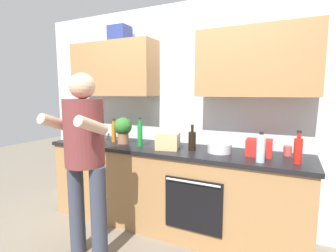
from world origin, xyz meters
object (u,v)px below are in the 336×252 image
object	(u,v)px
person_standing	(84,152)
cup_coffee	(166,141)
potted_herb	(123,128)
grocery_bag_bread	(168,141)
bottle_syrup	(100,131)
bottle_juice	(114,132)
cup_stoneware	(82,136)
grocery_bag_rice	(94,134)
cup_ceramic	(288,151)
grocery_bag_crisps	(259,148)
bottle_water	(261,149)
bottle_hotsauce	(298,150)
bottle_soy	(192,140)
bottle_soda	(140,134)
mixing_bowl	(219,148)

from	to	relation	value
person_standing	cup_coffee	xyz separation A→B (m)	(0.33, 0.94, -0.04)
potted_herb	grocery_bag_bread	bearing A→B (deg)	-4.83
person_standing	bottle_syrup	bearing A→B (deg)	124.35
bottle_juice	cup_stoneware	distance (m)	0.48
grocery_bag_rice	cup_ceramic	bearing A→B (deg)	6.67
grocery_bag_crisps	grocery_bag_bread	xyz separation A→B (m)	(-0.89, -0.13, 0.01)
bottle_water	cup_coffee	xyz separation A→B (m)	(-1.06, 0.33, -0.07)
bottle_hotsauce	cup_coffee	world-z (taller)	bottle_hotsauce
cup_stoneware	grocery_bag_bread	xyz separation A→B (m)	(1.24, -0.04, 0.04)
bottle_juice	grocery_bag_bread	size ratio (longest dim) A/B	1.19
cup_ceramic	cup_coffee	size ratio (longest dim) A/B	1.07
potted_herb	grocery_bag_rice	world-z (taller)	potted_herb
person_standing	bottle_soy	size ratio (longest dim) A/B	6.22
bottle_soda	grocery_bag_rice	world-z (taller)	bottle_soda
person_standing	mixing_bowl	size ratio (longest dim) A/B	7.04
mixing_bowl	potted_herb	distance (m)	1.14
bottle_soy	bottle_hotsauce	xyz separation A→B (m)	(0.97, -0.08, 0.01)
cup_ceramic	grocery_bag_rice	xyz separation A→B (m)	(-2.13, -0.25, 0.05)
bottle_syrup	grocery_bag_rice	bearing A→B (deg)	-63.41
grocery_bag_rice	bottle_syrup	bearing A→B (deg)	116.59
potted_herb	bottle_water	bearing A→B (deg)	-6.04
bottle_syrup	grocery_bag_crisps	world-z (taller)	bottle_syrup
bottle_juice	cup_ceramic	xyz separation A→B (m)	(1.90, 0.16, -0.07)
bottle_hotsauce	cup_ceramic	world-z (taller)	bottle_hotsauce
cup_stoneware	grocery_bag_rice	size ratio (longest dim) A/B	0.44
grocery_bag_rice	person_standing	bearing A→B (deg)	-53.51
cup_stoneware	cup_ceramic	bearing A→B (deg)	4.88
bottle_juice	bottle_hotsauce	world-z (taller)	bottle_hotsauce
cup_stoneware	bottle_syrup	bearing A→B (deg)	52.12
bottle_soda	bottle_water	size ratio (longest dim) A/B	1.22
bottle_soy	bottle_hotsauce	distance (m)	0.97
grocery_bag_crisps	grocery_bag_rice	world-z (taller)	grocery_bag_rice
potted_herb	grocery_bag_crisps	size ratio (longest dim) A/B	1.31
bottle_soy	bottle_hotsauce	world-z (taller)	bottle_hotsauce
bottle_soda	potted_herb	distance (m)	0.27
cup_coffee	mixing_bowl	size ratio (longest dim) A/B	0.37
bottle_syrup	bottle_water	bearing A→B (deg)	-9.17
cup_ceramic	grocery_bag_rice	bearing A→B (deg)	-173.33
bottle_water	grocery_bag_crisps	bearing A→B (deg)	99.08
bottle_soda	bottle_hotsauce	bearing A→B (deg)	-0.67
cup_coffee	mixing_bowl	xyz separation A→B (m)	(0.65, -0.13, 0.00)
person_standing	bottle_soda	xyz separation A→B (m)	(0.11, 0.73, 0.06)
potted_herb	grocery_bag_rice	bearing A→B (deg)	-171.43
person_standing	mixing_bowl	bearing A→B (deg)	39.78
bottle_syrup	cup_stoneware	bearing A→B (deg)	-127.88
bottle_hotsauce	mixing_bowl	size ratio (longest dim) A/B	1.18
bottle_juice	cup_coffee	size ratio (longest dim) A/B	3.19
bottle_syrup	cup_coffee	xyz separation A→B (m)	(0.98, -0.00, -0.05)
bottle_syrup	mixing_bowl	bearing A→B (deg)	-4.45
bottle_juice	grocery_bag_bread	world-z (taller)	bottle_juice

